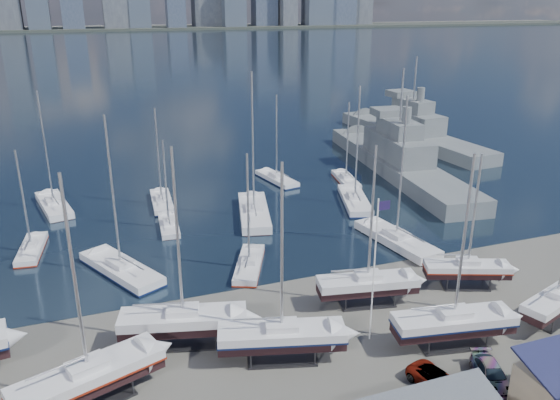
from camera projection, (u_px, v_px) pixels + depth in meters
name	position (u px, v px, depth m)	size (l,w,h in m)	color
ground	(311.00, 340.00, 44.15)	(1400.00, 1400.00, 0.00)	#605E59
water	(104.00, 50.00, 318.43)	(1400.00, 600.00, 0.40)	#1A2C3C
far_shore	(90.00, 29.00, 548.00)	(1400.00, 80.00, 2.20)	#2D332D
sailboat_cradle_1	(89.00, 377.00, 36.54)	(10.54, 6.12, 16.42)	#2D2D33
sailboat_cradle_2	(183.00, 321.00, 43.04)	(10.34, 5.16, 16.24)	#2D2D33
sailboat_cradle_3	(282.00, 336.00, 41.12)	(10.06, 5.16, 15.69)	#2D2D33
sailboat_cradle_4	(368.00, 284.00, 48.84)	(9.31, 4.11, 14.80)	#2D2D33
sailboat_cradle_5	(454.00, 322.00, 42.88)	(10.06, 4.35, 15.76)	#2D2D33
sailboat_cradle_6	(467.00, 269.00, 51.81)	(8.32, 4.95, 13.22)	#2D2D33
sailboat_cradle_7	(556.00, 300.00, 46.28)	(8.44, 4.75, 13.48)	#2D2D33
sailboat_moored_1	(32.00, 250.00, 59.59)	(3.11, 8.25, 12.05)	black
sailboat_moored_2	(54.00, 207.00, 72.18)	(5.17, 11.18, 16.30)	black
sailboat_moored_3	(121.00, 271.00, 54.89)	(7.89, 11.54, 16.92)	black
sailboat_moored_4	(169.00, 226.00, 65.98)	(2.69, 7.70, 11.41)	black
sailboat_moored_5	(162.00, 202.00, 73.71)	(3.11, 9.32, 13.73)	black
sailboat_moored_6	(249.00, 265.00, 56.02)	(5.61, 8.77, 12.75)	black
sailboat_moored_7	(254.00, 214.00, 69.50)	(6.44, 13.11, 19.07)	black
sailboat_moored_8	(277.00, 180.00, 83.30)	(4.35, 9.57, 13.81)	black
sailboat_moored_9	(396.00, 241.00, 61.68)	(4.94, 11.98, 17.56)	black
sailboat_moored_10	(355.00, 202.00, 73.92)	(6.30, 11.55, 16.64)	black
sailboat_moored_11	(346.00, 180.00, 82.95)	(3.80, 8.81, 12.74)	black
naval_ship_east	(397.00, 162.00, 87.74)	(11.94, 44.30, 17.94)	slate
naval_ship_west	(410.00, 133.00, 107.11)	(9.57, 42.00, 17.75)	slate
car_c	(439.00, 382.00, 38.30)	(2.18, 4.73, 1.32)	gray
car_d	(491.00, 374.00, 39.08)	(1.91, 4.70, 1.36)	gray
flagpole	(375.00, 261.00, 41.99)	(1.07, 0.12, 12.11)	white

